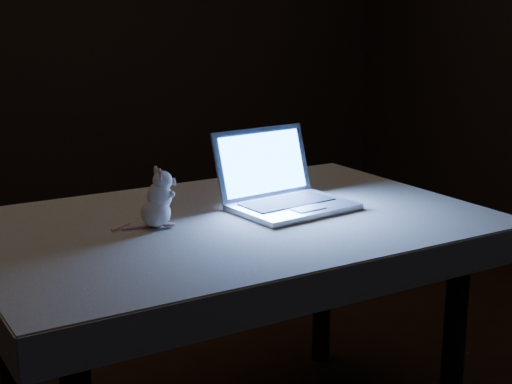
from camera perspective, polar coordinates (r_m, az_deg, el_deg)
name	(u,v)px	position (r m, az deg, el deg)	size (l,w,h in m)	color
floor	(123,371)	(2.74, -10.21, -13.42)	(5.00, 5.00, 0.00)	black
back_wall	(44,0)	(4.92, -15.96, 14.03)	(4.50, 0.04, 2.60)	black
table	(232,337)	(2.14, -1.84, -11.08)	(1.28, 0.82, 0.68)	black
tablecloth	(197,234)	(2.04, -4.52, -3.26)	(1.37, 0.92, 0.09)	beige
laptop	(294,172)	(2.08, 2.91, 1.56)	(0.33, 0.29, 0.22)	#B5B6BB
plush_mouse	(155,198)	(1.94, -7.76, -0.44)	(0.11, 0.11, 0.16)	white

